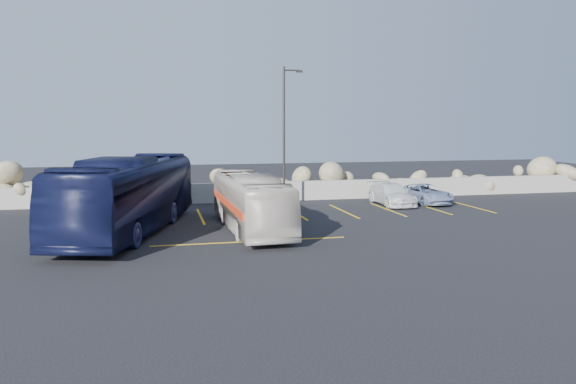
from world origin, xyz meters
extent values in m
plane|color=black|center=(0.00, 0.00, 0.00)|extent=(90.00, 90.00, 0.00)
cube|color=gray|center=(0.00, 12.00, 0.60)|extent=(60.00, 0.40, 1.20)
cube|color=gold|center=(-2.50, 7.00, 0.01)|extent=(0.12, 5.00, 0.01)
cube|color=gold|center=(2.60, 7.00, 0.01)|extent=(0.12, 5.00, 0.01)
cube|color=gold|center=(5.30, 7.00, 0.01)|extent=(0.12, 5.00, 0.01)
cube|color=gold|center=(7.90, 7.00, 0.01)|extent=(0.12, 5.00, 0.01)
cube|color=gold|center=(10.50, 7.00, 0.01)|extent=(0.12, 5.00, 0.01)
cube|color=gold|center=(13.10, 7.00, 0.01)|extent=(0.12, 5.00, 0.01)
cube|color=gold|center=(-1.00, 0.20, 0.01)|extent=(8.00, 0.12, 0.01)
cylinder|color=#292725|center=(2.50, 9.50, 4.00)|extent=(0.14, 0.14, 8.00)
cylinder|color=#292725|center=(2.95, 9.50, 7.80)|extent=(0.90, 0.08, 0.08)
cube|color=#292725|center=(3.40, 9.50, 7.75)|extent=(0.35, 0.18, 0.12)
imported|color=beige|center=(-0.57, 2.76, 1.27)|extent=(2.43, 9.20, 2.54)
imported|color=black|center=(-5.86, 3.37, 1.68)|extent=(6.05, 12.34, 3.35)
imported|color=silver|center=(1.46, 8.12, 0.69)|extent=(1.78, 4.09, 1.37)
imported|color=silver|center=(8.89, 8.74, 0.63)|extent=(1.80, 4.35, 1.26)
imported|color=#7D8DB1|center=(11.12, 8.86, 0.58)|extent=(2.30, 4.32, 1.16)
camera|label=1|loc=(-4.59, -22.01, 4.76)|focal=35.00mm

